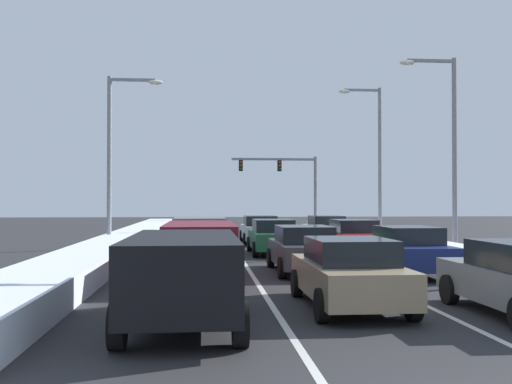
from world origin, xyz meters
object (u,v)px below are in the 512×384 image
suv_maroon_left_lane_second (200,246)px  street_lamp_left_mid (117,146)px  sedan_navy_right_lane_second (407,250)px  street_lamp_right_mid (447,137)px  sedan_red_right_lane_third (353,237)px  traffic_light_gantry (289,176)px  street_lamp_right_far (375,150)px  sedan_silver_center_lane_fourth (260,229)px  sedan_charcoal_center_lane_second (303,249)px  sedan_green_center_lane_third (273,237)px  suv_gray_left_lane_third (200,233)px  sedan_white_right_lane_fourth (326,230)px  sedan_tan_center_lane_nearest (349,273)px  suv_black_left_lane_nearest (183,271)px  sedan_navy_left_lane_fourth (200,231)px

suv_maroon_left_lane_second → street_lamp_left_mid: street_lamp_left_mid is taller
sedan_navy_right_lane_second → street_lamp_right_mid: 10.23m
sedan_navy_right_lane_second → sedan_red_right_lane_third: same height
traffic_light_gantry → sedan_navy_right_lane_second: bearing=-91.9°
street_lamp_right_mid → street_lamp_left_mid: (-15.22, 3.12, -0.25)m
street_lamp_right_far → sedan_silver_center_lane_fourth: bearing=-154.2°
sedan_charcoal_center_lane_second → sedan_silver_center_lane_fourth: bearing=90.9°
sedan_green_center_lane_third → suv_gray_left_lane_third: size_ratio=0.92×
sedan_white_right_lane_fourth → street_lamp_right_mid: size_ratio=0.51×
suv_maroon_left_lane_second → sedan_tan_center_lane_nearest: bearing=-54.6°
sedan_silver_center_lane_fourth → street_lamp_left_mid: 8.79m
sedan_white_right_lane_fourth → street_lamp_left_mid: 11.78m
sedan_green_center_lane_third → suv_black_left_lane_nearest: (-3.35, -14.70, 0.25)m
sedan_tan_center_lane_nearest → traffic_light_gantry: 39.89m
sedan_green_center_lane_third → sedan_navy_left_lane_fourth: (-3.20, 5.26, 0.00)m
sedan_navy_right_lane_second → traffic_light_gantry: (1.11, 33.84, 3.73)m
sedan_tan_center_lane_nearest → street_lamp_left_mid: bearing=113.7°
sedan_navy_right_lane_second → sedan_green_center_lane_third: 8.19m
sedan_navy_right_lane_second → sedan_charcoal_center_lane_second: (-3.16, 0.75, 0.00)m
street_lamp_left_mid → traffic_light_gantry: bearing=62.9°
sedan_white_right_lane_fourth → sedan_tan_center_lane_nearest: 19.36m
suv_gray_left_lane_third → street_lamp_left_mid: street_lamp_left_mid is taller
sedan_tan_center_lane_nearest → sedan_white_right_lane_fourth: bearing=79.9°
sedan_charcoal_center_lane_second → street_lamp_right_far: street_lamp_right_far is taller
suv_maroon_left_lane_second → sedan_navy_left_lane_fourth: size_ratio=1.09×
sedan_white_right_lane_fourth → street_lamp_right_mid: 8.37m
sedan_navy_left_lane_fourth → sedan_white_right_lane_fourth: bearing=5.9°
traffic_light_gantry → suv_black_left_lane_nearest: bearing=-100.8°
sedan_navy_right_lane_second → sedan_white_right_lane_fourth: same height
sedan_green_center_lane_third → street_lamp_left_mid: 9.07m
sedan_tan_center_lane_nearest → sedan_navy_left_lane_fourth: size_ratio=1.00×
sedan_navy_right_lane_second → suv_gray_left_lane_third: bearing=138.6°
sedan_silver_center_lane_fourth → sedan_green_center_lane_third: bearing=-90.3°
suv_black_left_lane_nearest → sedan_red_right_lane_third: bearing=64.4°
sedan_green_center_lane_third → traffic_light_gantry: (4.49, 26.39, 3.73)m
suv_gray_left_lane_third → street_lamp_right_mid: bearing=11.0°
sedan_green_center_lane_third → sedan_navy_left_lane_fourth: 6.15m
suv_maroon_left_lane_second → traffic_light_gantry: (7.58, 34.92, 3.48)m
sedan_green_center_lane_third → sedan_navy_left_lane_fourth: size_ratio=1.00×
street_lamp_right_far → street_lamp_left_mid: size_ratio=1.10×
sedan_green_center_lane_third → sedan_silver_center_lane_fourth: bearing=89.7°
sedan_white_right_lane_fourth → sedan_red_right_lane_third: bearing=-91.5°
sedan_silver_center_lane_fourth → suv_black_left_lane_nearest: (-3.39, -21.04, 0.25)m
sedan_navy_right_lane_second → sedan_charcoal_center_lane_second: bearing=166.7°
sedan_charcoal_center_lane_second → traffic_light_gantry: size_ratio=0.60×
sedan_red_right_lane_third → traffic_light_gantry: (1.11, 27.01, 3.73)m
sedan_silver_center_lane_fourth → street_lamp_right_far: 9.42m
sedan_charcoal_center_lane_second → sedan_red_right_lane_third: bearing=62.6°
sedan_white_right_lane_fourth → traffic_light_gantry: bearing=87.4°
sedan_navy_left_lane_fourth → sedan_navy_right_lane_second: bearing=-62.6°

